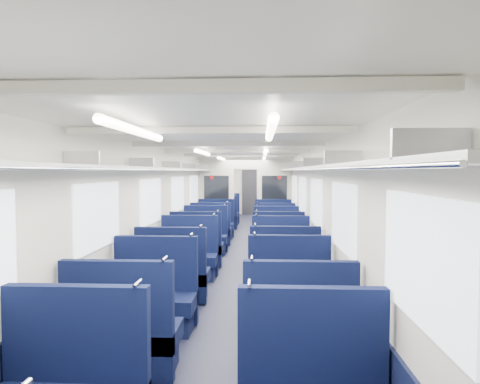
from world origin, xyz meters
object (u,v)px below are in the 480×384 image
at_px(seat_12, 197,249).
at_px(seat_22, 225,215).
at_px(seat_10, 189,259).
at_px(seat_14, 205,239).
at_px(seat_5, 299,339).
at_px(seat_21, 272,219).
at_px(seat_11, 281,260).
at_px(seat_13, 278,248).
at_px(seat_19, 273,227).
at_px(seat_18, 216,226).
at_px(seat_7, 290,299).
at_px(seat_9, 284,276).
at_px(seat_15, 276,240).
at_px(seat_8, 173,277).
at_px(seat_16, 211,232).
at_px(bulkhead, 245,194).
at_px(seat_6, 154,301).
at_px(seat_4, 123,338).
at_px(seat_17, 275,232).
at_px(end_door, 250,192).
at_px(seat_20, 222,218).
at_px(seat_23, 271,215).

relative_size(seat_12, seat_22, 1.00).
distance_m(seat_10, seat_14, 2.25).
relative_size(seat_5, seat_21, 1.00).
height_order(seat_11, seat_13, same).
distance_m(seat_14, seat_19, 2.80).
relative_size(seat_18, seat_19, 1.00).
xyz_separation_m(seat_7, seat_9, (0.00, 1.16, 0.00)).
xyz_separation_m(seat_7, seat_15, (0.00, 4.45, 0.00)).
bearing_deg(seat_12, seat_15, 34.23).
bearing_deg(seat_18, seat_19, -1.23).
height_order(seat_8, seat_12, same).
bearing_deg(seat_11, seat_16, 115.84).
height_order(bulkhead, seat_6, bulkhead).
height_order(seat_4, seat_15, same).
relative_size(bulkhead, seat_11, 2.42).
xyz_separation_m(seat_6, seat_13, (1.66, 3.58, 0.00)).
relative_size(seat_5, seat_17, 1.00).
height_order(end_door, seat_13, end_door).
bearing_deg(seat_13, seat_18, 115.73).
distance_m(bulkhead, seat_10, 5.42).
height_order(seat_9, seat_10, same).
height_order(seat_19, seat_21, same).
relative_size(seat_4, seat_10, 1.00).
bearing_deg(end_door, seat_21, -80.24).
relative_size(seat_20, seat_22, 1.00).
relative_size(seat_14, seat_20, 1.00).
relative_size(seat_15, seat_18, 1.00).
bearing_deg(seat_7, seat_9, 90.00).
xyz_separation_m(seat_7, seat_14, (-1.66, 4.59, 0.00)).
bearing_deg(seat_11, seat_6, -123.80).
xyz_separation_m(seat_4, seat_15, (1.66, 5.75, 0.00)).
relative_size(bulkhead, seat_14, 2.42).
bearing_deg(seat_18, seat_20, 90.00).
bearing_deg(seat_11, seat_21, 90.00).
height_order(seat_8, seat_11, same).
relative_size(seat_17, seat_19, 1.00).
relative_size(seat_8, seat_9, 1.00).
relative_size(seat_6, seat_13, 1.00).
distance_m(seat_18, seat_22, 3.18).
height_order(seat_18, seat_20, same).
bearing_deg(seat_23, seat_11, -90.00).
bearing_deg(seat_16, seat_13, -54.46).
bearing_deg(seat_13, end_door, 94.62).
relative_size(bulkhead, seat_10, 2.42).
xyz_separation_m(seat_6, seat_17, (1.66, 5.85, 0.00)).
relative_size(seat_15, seat_17, 1.00).
height_order(end_door, seat_10, end_door).
bearing_deg(seat_4, seat_5, 2.20).
bearing_deg(seat_18, seat_21, 50.29).
xyz_separation_m(seat_20, seat_22, (0.00, 1.20, 0.00)).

